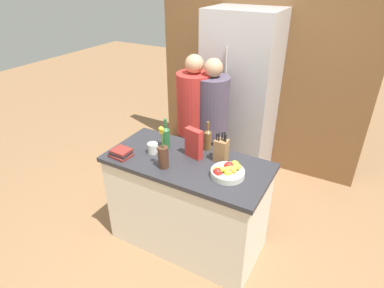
# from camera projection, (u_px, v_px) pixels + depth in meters

# --- Properties ---
(ground_plane) EXTENTS (14.00, 14.00, 0.00)m
(ground_plane) POSITION_uv_depth(u_px,v_px,m) (188.00, 239.00, 3.13)
(ground_plane) COLOR #936B47
(kitchen_island) EXTENTS (1.40, 0.67, 0.90)m
(kitchen_island) POSITION_uv_depth(u_px,v_px,m) (187.00, 203.00, 2.91)
(kitchen_island) COLOR silver
(kitchen_island) RESTS_ON ground_plane
(back_wall_wood) EXTENTS (2.60, 0.12, 2.60)m
(back_wall_wood) POSITION_uv_depth(u_px,v_px,m) (260.00, 65.00, 3.84)
(back_wall_wood) COLOR brown
(back_wall_wood) RESTS_ON ground_plane
(refrigerator) EXTENTS (0.79, 0.62, 1.97)m
(refrigerator) POSITION_uv_depth(u_px,v_px,m) (240.00, 98.00, 3.76)
(refrigerator) COLOR #B7B7BC
(refrigerator) RESTS_ON ground_plane
(fruit_bowl) EXTENTS (0.27, 0.27, 0.11)m
(fruit_bowl) POSITION_uv_depth(u_px,v_px,m) (228.00, 171.00, 2.48)
(fruit_bowl) COLOR silver
(fruit_bowl) RESTS_ON kitchen_island
(knife_block) EXTENTS (0.11, 0.09, 0.27)m
(knife_block) POSITION_uv_depth(u_px,v_px,m) (221.00, 150.00, 2.65)
(knife_block) COLOR olive
(knife_block) RESTS_ON kitchen_island
(flower_vase) EXTENTS (0.09, 0.09, 0.37)m
(flower_vase) POSITION_uv_depth(u_px,v_px,m) (163.00, 154.00, 2.55)
(flower_vase) COLOR #4C2D1E
(flower_vase) RESTS_ON kitchen_island
(cereal_box) EXTENTS (0.17, 0.09, 0.26)m
(cereal_box) POSITION_uv_depth(u_px,v_px,m) (194.00, 143.00, 2.69)
(cereal_box) COLOR red
(cereal_box) RESTS_ON kitchen_island
(coffee_mug) EXTENTS (0.13, 0.09, 0.09)m
(coffee_mug) POSITION_uv_depth(u_px,v_px,m) (153.00, 148.00, 2.79)
(coffee_mug) COLOR silver
(coffee_mug) RESTS_ON kitchen_island
(book_stack) EXTENTS (0.19, 0.16, 0.06)m
(book_stack) POSITION_uv_depth(u_px,v_px,m) (121.00, 153.00, 2.75)
(book_stack) COLOR maroon
(book_stack) RESTS_ON kitchen_island
(bottle_oil) EXTENTS (0.07, 0.07, 0.28)m
(bottle_oil) POSITION_uv_depth(u_px,v_px,m) (166.00, 136.00, 2.85)
(bottle_oil) COLOR #286633
(bottle_oil) RESTS_ON kitchen_island
(bottle_vinegar) EXTENTS (0.07, 0.07, 0.27)m
(bottle_vinegar) POSITION_uv_depth(u_px,v_px,m) (208.00, 139.00, 2.81)
(bottle_vinegar) COLOR brown
(bottle_vinegar) RESTS_ON kitchen_island
(person_at_sink) EXTENTS (0.36, 0.36, 1.60)m
(person_at_sink) POSITION_uv_depth(u_px,v_px,m) (194.00, 121.00, 3.41)
(person_at_sink) COLOR #383842
(person_at_sink) RESTS_ON ground_plane
(person_in_blue) EXTENTS (0.34, 0.34, 1.58)m
(person_in_blue) POSITION_uv_depth(u_px,v_px,m) (212.00, 125.00, 3.36)
(person_in_blue) COLOR #383842
(person_in_blue) RESTS_ON ground_plane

